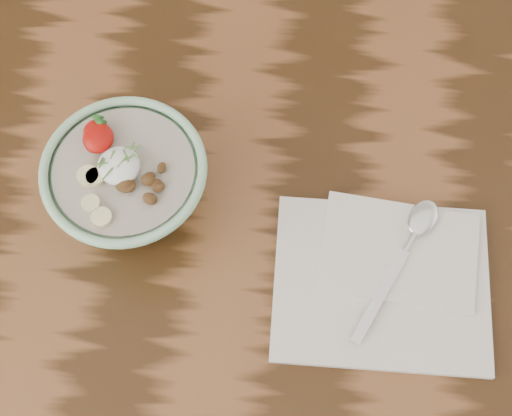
{
  "coord_description": "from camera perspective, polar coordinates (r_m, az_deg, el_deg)",
  "views": [
    {
      "loc": [
        -4.75,
        -31.86,
        151.56
      ],
      "look_at": [
        -7.02,
        -3.48,
        85.56
      ],
      "focal_mm": 50.0,
      "sensor_mm": 36.0,
      "label": 1
    }
  ],
  "objects": [
    {
      "name": "table",
      "position": [
        0.92,
        4.55,
        -3.25
      ],
      "size": [
        160.0,
        90.0,
        75.0
      ],
      "color": "#371F0D",
      "rests_on": "ground"
    },
    {
      "name": "breakfast_bowl",
      "position": [
        0.79,
        -10.16,
        1.9
      ],
      "size": [
        17.72,
        17.72,
        11.67
      ],
      "rotation": [
        0.0,
        0.0,
        0.32
      ],
      "color": "#99CDA3",
      "rests_on": "table"
    },
    {
      "name": "napkin",
      "position": [
        0.81,
        10.27,
        -5.44
      ],
      "size": [
        23.91,
        20.13,
        1.47
      ],
      "rotation": [
        0.0,
        0.0,
        0.0
      ],
      "color": "silver",
      "rests_on": "table"
    },
    {
      "name": "spoon",
      "position": [
        0.82,
        12.42,
        -2.26
      ],
      "size": [
        10.4,
        18.0,
        1.0
      ],
      "rotation": [
        0.0,
        0.0,
        -0.46
      ],
      "color": "silver",
      "rests_on": "napkin"
    }
  ]
}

